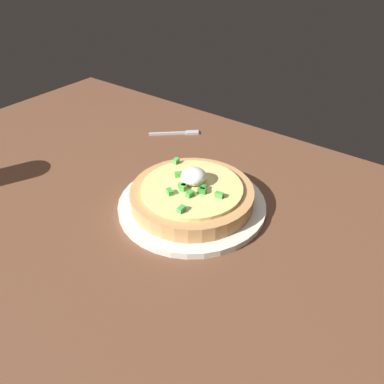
# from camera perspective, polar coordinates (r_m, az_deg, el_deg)

# --- Properties ---
(dining_table) EXTENTS (1.14, 0.77, 0.02)m
(dining_table) POSITION_cam_1_polar(r_m,az_deg,el_deg) (0.66, -7.37, -3.09)
(dining_table) COLOR brown
(dining_table) RESTS_ON ground
(plate) EXTENTS (0.24, 0.24, 0.01)m
(plate) POSITION_cam_1_polar(r_m,az_deg,el_deg) (0.64, -0.00, -1.85)
(plate) COLOR silver
(plate) RESTS_ON dining_table
(pizza) EXTENTS (0.20, 0.20, 0.06)m
(pizza) POSITION_cam_1_polar(r_m,az_deg,el_deg) (0.63, 0.01, -0.28)
(pizza) COLOR tan
(pizza) RESTS_ON plate
(fork) EXTENTS (0.09, 0.08, 0.00)m
(fork) POSITION_cam_1_polar(r_m,az_deg,el_deg) (0.87, -2.02, 8.73)
(fork) COLOR #B7B7BC
(fork) RESTS_ON dining_table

